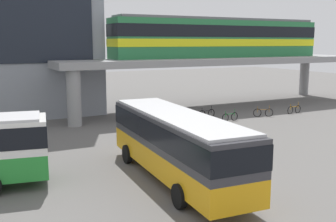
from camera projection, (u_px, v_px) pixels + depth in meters
The scene contains 10 objects.
ground_plane at pixel (131, 137), 27.75m from camera, with size 120.00×120.00×0.00m, color #605E5B.
elevated_platform at pixel (216, 64), 40.22m from camera, with size 32.65×7.45×4.96m.
train at pixel (220, 37), 39.97m from camera, with size 22.59×2.96×3.84m.
bus_main at pixel (176, 139), 18.86m from camera, with size 3.28×11.18×3.22m.
bicycle_brown at pixel (263, 113), 35.43m from camera, with size 1.67×0.77×1.04m.
bicycle_blue at pixel (165, 122), 31.26m from camera, with size 1.78×0.32×1.04m.
bicycle_orange at pixel (294, 109), 37.02m from camera, with size 1.79×0.25×1.04m.
bicycle_black at pixel (207, 114), 34.91m from camera, with size 1.78×0.30×1.04m.
bicycle_green at pixel (230, 117), 33.30m from camera, with size 1.78×0.34×1.04m.
bicycle_red at pixel (169, 118), 32.86m from camera, with size 1.74×0.53×1.04m.
Camera 1 is at (-10.18, -15.18, 6.47)m, focal length 43.20 mm.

